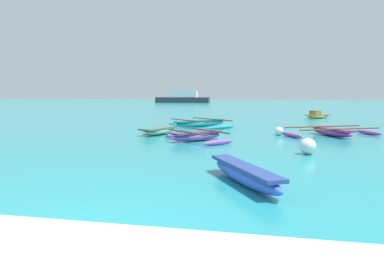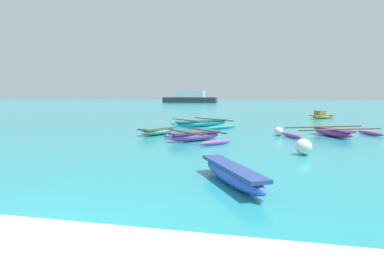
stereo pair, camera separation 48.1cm
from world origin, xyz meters
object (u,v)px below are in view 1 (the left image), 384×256
object	(u,v)px
moored_boat_4	(331,132)
moored_boat_1	(200,123)
moored_boat_5	(158,131)
moored_boat_3	(317,115)
moored_boat_0	(197,136)
mooring_buoy_1	(279,131)
moored_boat_2	(244,174)
mooring_buoy_0	(308,146)
distant_ferry	(183,98)

from	to	relation	value
moored_boat_4	moored_boat_1	bearing A→B (deg)	-141.97
moored_boat_1	moored_boat_5	xyz separation A→B (m)	(-1.32, -4.58, -0.00)
moored_boat_3	moored_boat_4	xyz separation A→B (m)	(-1.29, -12.30, -0.03)
moored_boat_0	mooring_buoy_1	xyz separation A→B (m)	(3.55, 2.64, -0.00)
moored_boat_2	mooring_buoy_0	world-z (taller)	mooring_buoy_0
moored_boat_3	mooring_buoy_0	size ratio (longest dim) A/B	4.33
mooring_buoy_1	distant_ferry	bearing A→B (deg)	107.08
moored_boat_1	moored_boat_5	distance (m)	4.76
moored_boat_2	moored_boat_5	xyz separation A→B (m)	(-4.55, 8.51, -0.03)
moored_boat_1	moored_boat_2	world-z (taller)	moored_boat_1
moored_boat_3	mooring_buoy_1	bearing A→B (deg)	-148.45
moored_boat_3	mooring_buoy_1	distance (m)	13.15
moored_boat_1	mooring_buoy_1	xyz separation A→B (m)	(4.49, -3.73, 0.00)
moored_boat_2	moored_boat_5	distance (m)	9.65
moored_boat_1	mooring_buoy_1	bearing A→B (deg)	-89.46
moored_boat_3	moored_boat_4	bearing A→B (deg)	-137.87
moored_boat_2	distant_ferry	world-z (taller)	distant_ferry
moored_boat_4	distant_ferry	size ratio (longest dim) A/B	0.39
moored_boat_1	moored_boat_5	size ratio (longest dim) A/B	1.82
moored_boat_0	mooring_buoy_0	size ratio (longest dim) A/B	6.06
moored_boat_3	moored_boat_5	world-z (taller)	moored_boat_3
moored_boat_4	mooring_buoy_1	size ratio (longest dim) A/B	11.28
moored_boat_2	mooring_buoy_1	xyz separation A→B (m)	(1.25, 9.36, -0.03)
moored_boat_4	mooring_buoy_1	distance (m)	2.48
moored_boat_4	mooring_buoy_1	bearing A→B (deg)	-108.68
mooring_buoy_0	distant_ferry	distance (m)	66.38
moored_boat_3	moored_boat_5	xyz separation A→B (m)	(-9.55, -13.45, -0.03)
moored_boat_4	mooring_buoy_1	xyz separation A→B (m)	(-2.46, -0.30, 0.01)
moored_boat_3	distant_ferry	distance (m)	50.83
moored_boat_2	mooring_buoy_1	distance (m)	9.44
moored_boat_4	moored_boat_5	size ratio (longest dim) A/B	1.95
moored_boat_1	mooring_buoy_0	size ratio (longest dim) A/B	8.15
moored_boat_2	moored_boat_3	bearing A→B (deg)	138.11
moored_boat_1	distant_ferry	size ratio (longest dim) A/B	0.36
moored_boat_2	distant_ferry	bearing A→B (deg)	164.78
mooring_buoy_0	distant_ferry	world-z (taller)	distant_ferry
moored_boat_0	mooring_buoy_1	distance (m)	4.42
moored_boat_1	distant_ferry	world-z (taller)	distant_ferry
moored_boat_4	distant_ferry	xyz separation A→B (m)	(-20.44, 58.24, 0.88)
moored_boat_0	moored_boat_1	distance (m)	6.44
mooring_buoy_0	moored_boat_4	bearing A→B (deg)	71.72
moored_boat_0	moored_boat_5	xyz separation A→B (m)	(-2.26, 1.79, -0.01)
moored_boat_2	moored_boat_1	bearing A→B (deg)	164.83
moored_boat_3	moored_boat_1	bearing A→B (deg)	-174.78
mooring_buoy_1	moored_boat_5	bearing A→B (deg)	-171.70
moored_boat_4	distant_ferry	world-z (taller)	distant_ferry
moored_boat_3	moored_boat_5	distance (m)	16.50
moored_boat_0	moored_boat_2	size ratio (longest dim) A/B	1.13
moored_boat_3	mooring_buoy_1	xyz separation A→B (m)	(-3.75, -12.60, -0.02)
moored_boat_0	moored_boat_4	bearing A→B (deg)	-20.26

